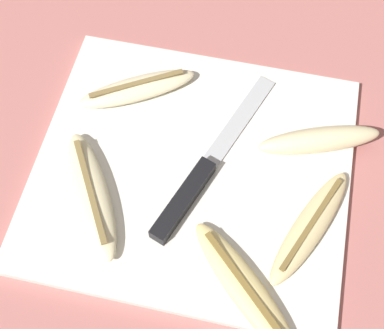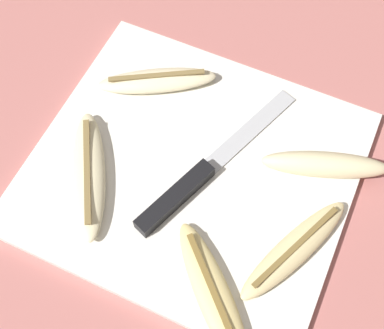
{
  "view_description": "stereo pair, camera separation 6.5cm",
  "coord_description": "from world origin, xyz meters",
  "px_view_note": "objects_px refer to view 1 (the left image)",
  "views": [
    {
      "loc": [
        0.06,
        -0.29,
        0.59
      ],
      "look_at": [
        0.0,
        0.0,
        0.02
      ],
      "focal_mm": 50.0,
      "sensor_mm": 36.0,
      "label": 1
    },
    {
      "loc": [
        0.13,
        -0.27,
        0.59
      ],
      "look_at": [
        0.0,
        0.0,
        0.02
      ],
      "focal_mm": 50.0,
      "sensor_mm": 36.0,
      "label": 2
    }
  ],
  "objects_px": {
    "knife": "(194,183)",
    "banana_pale_long": "(91,194)",
    "banana_ripe_center": "(310,227)",
    "banana_golden_short": "(245,288)",
    "banana_bright_far": "(137,89)",
    "banana_cream_curved": "(319,140)"
  },
  "relations": [
    {
      "from": "knife",
      "to": "banana_pale_long",
      "type": "distance_m",
      "value": 0.12
    },
    {
      "from": "banana_ripe_center",
      "to": "banana_golden_short",
      "type": "height_order",
      "value": "same"
    },
    {
      "from": "banana_bright_far",
      "to": "banana_ripe_center",
      "type": "xyz_separation_m",
      "value": [
        0.24,
        -0.14,
        -0.0
      ]
    },
    {
      "from": "knife",
      "to": "banana_pale_long",
      "type": "bearing_deg",
      "value": -139.96
    },
    {
      "from": "knife",
      "to": "banana_bright_far",
      "type": "height_order",
      "value": "banana_bright_far"
    },
    {
      "from": "knife",
      "to": "banana_bright_far",
      "type": "bearing_deg",
      "value": 151.17
    },
    {
      "from": "banana_cream_curved",
      "to": "banana_ripe_center",
      "type": "relative_size",
      "value": 0.93
    },
    {
      "from": "banana_pale_long",
      "to": "banana_ripe_center",
      "type": "bearing_deg",
      "value": 3.32
    },
    {
      "from": "banana_cream_curved",
      "to": "banana_bright_far",
      "type": "xyz_separation_m",
      "value": [
        -0.24,
        0.03,
        -0.0
      ]
    },
    {
      "from": "banana_pale_long",
      "to": "banana_golden_short",
      "type": "bearing_deg",
      "value": -20.0
    },
    {
      "from": "banana_pale_long",
      "to": "banana_ripe_center",
      "type": "distance_m",
      "value": 0.26
    },
    {
      "from": "knife",
      "to": "banana_ripe_center",
      "type": "bearing_deg",
      "value": 9.38
    },
    {
      "from": "banana_bright_far",
      "to": "banana_pale_long",
      "type": "bearing_deg",
      "value": -94.81
    },
    {
      "from": "banana_ripe_center",
      "to": "banana_bright_far",
      "type": "bearing_deg",
      "value": 149.48
    },
    {
      "from": "banana_bright_far",
      "to": "banana_pale_long",
      "type": "distance_m",
      "value": 0.16
    },
    {
      "from": "knife",
      "to": "banana_ripe_center",
      "type": "xyz_separation_m",
      "value": [
        0.14,
        -0.03,
        0.0
      ]
    },
    {
      "from": "knife",
      "to": "banana_pale_long",
      "type": "relative_size",
      "value": 1.53
    },
    {
      "from": "banana_golden_short",
      "to": "banana_pale_long",
      "type": "bearing_deg",
      "value": 160.0
    },
    {
      "from": "banana_bright_far",
      "to": "banana_pale_long",
      "type": "height_order",
      "value": "same"
    },
    {
      "from": "banana_cream_curved",
      "to": "banana_ripe_center",
      "type": "distance_m",
      "value": 0.11
    },
    {
      "from": "banana_bright_far",
      "to": "banana_ripe_center",
      "type": "distance_m",
      "value": 0.28
    },
    {
      "from": "banana_cream_curved",
      "to": "banana_pale_long",
      "type": "height_order",
      "value": "banana_cream_curved"
    }
  ]
}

